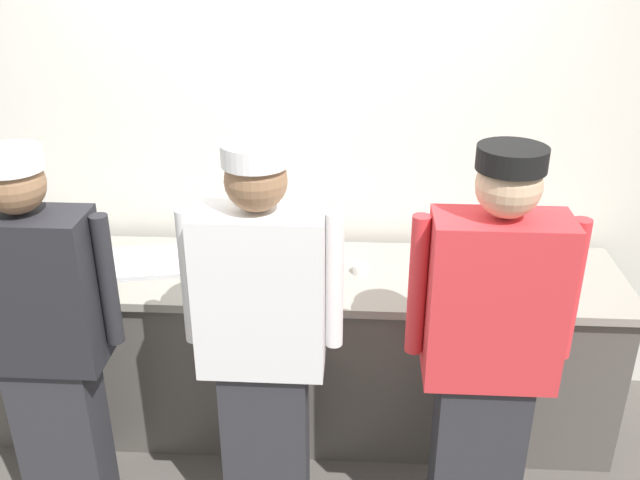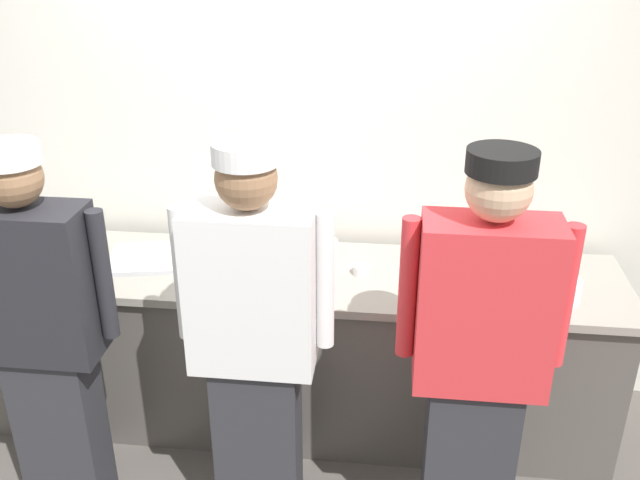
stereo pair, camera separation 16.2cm
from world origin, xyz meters
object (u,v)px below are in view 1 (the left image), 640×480
chef_far_right (488,353)px  ramekin_green_sauce (361,268)px  sheet_tray (150,262)px  ramekin_yellow_sauce (516,257)px  mixing_bowl_steel (43,250)px  squeeze_bottle_secondary (58,268)px  squeeze_bottle_primary (534,255)px  chef_near_left (45,340)px  chefs_knife (491,287)px  plate_stack_rear (313,250)px  chef_center (263,342)px  plate_stack_front (555,283)px

chef_far_right → ramekin_green_sauce: bearing=123.1°
sheet_tray → ramekin_yellow_sauce: ramekin_yellow_sauce is taller
mixing_bowl_steel → squeeze_bottle_secondary: size_ratio=2.01×
squeeze_bottle_primary → chef_near_left: bearing=-160.0°
squeeze_bottle_secondary → ramekin_green_sauce: bearing=7.7°
mixing_bowl_steel → chef_far_right: bearing=-20.7°
chefs_knife → sheet_tray: bearing=174.9°
chef_far_right → chefs_knife: size_ratio=6.43×
plate_stack_rear → squeeze_bottle_secondary: squeeze_bottle_secondary is taller
chef_center → plate_stack_rear: 0.86m
ramekin_yellow_sauce → squeeze_bottle_primary: bearing=-69.3°
chef_near_left → chefs_knife: chef_near_left is taller
sheet_tray → ramekin_green_sauce: ramekin_green_sauce is taller
ramekin_yellow_sauce → squeeze_bottle_secondary: bearing=-170.6°
mixing_bowl_steel → sheet_tray: bearing=0.0°
chef_far_right → mixing_bowl_steel: chef_far_right is taller
plate_stack_rear → chefs_knife: plate_stack_rear is taller
chef_center → chef_far_right: chef_far_right is taller
plate_stack_front → ramekin_yellow_sauce: bearing=110.0°
squeeze_bottle_secondary → plate_stack_front: bearing=1.4°
squeeze_bottle_secondary → chef_near_left: bearing=-73.8°
chef_near_left → squeeze_bottle_secondary: size_ratio=9.65×
chef_center → ramekin_yellow_sauce: size_ratio=19.42×
squeeze_bottle_primary → ramekin_yellow_sauce: bearing=110.7°
chef_center → plate_stack_front: size_ratio=8.08×
chef_near_left → mixing_bowl_steel: 0.82m
ramekin_yellow_sauce → plate_stack_front: bearing=-70.0°
sheet_tray → squeeze_bottle_primary: size_ratio=2.03×
squeeze_bottle_secondary → plate_stack_rear: bearing=15.7°
plate_stack_rear → mixing_bowl_steel: mixing_bowl_steel is taller
squeeze_bottle_secondary → chefs_knife: (2.02, 0.07, -0.08)m
chefs_knife → chef_center: bearing=-148.9°
mixing_bowl_steel → plate_stack_rear: bearing=4.5°
plate_stack_front → plate_stack_rear: bearing=166.5°
chef_far_right → plate_stack_front: (0.40, 0.62, -0.02)m
chef_far_right → plate_stack_front: chef_far_right is taller
chef_far_right → ramekin_green_sauce: chef_far_right is taller
mixing_bowl_steel → sheet_tray: (0.54, 0.00, -0.05)m
mixing_bowl_steel → squeeze_bottle_primary: (2.41, 0.01, 0.04)m
squeeze_bottle_primary → chef_far_right: bearing=-113.0°
plate_stack_rear → ramekin_yellow_sauce: bearing=2.0°
squeeze_bottle_primary → ramekin_yellow_sauce: squeeze_bottle_primary is taller
plate_stack_front → mixing_bowl_steel: bearing=176.2°
sheet_tray → squeeze_bottle_primary: (1.87, 0.01, 0.09)m
squeeze_bottle_secondary → ramekin_yellow_sauce: size_ratio=1.97×
ramekin_green_sauce → chefs_knife: (0.61, -0.12, -0.02)m
chef_near_left → plate_stack_rear: (1.02, 0.85, 0.01)m
chef_far_right → sheet_tray: 1.73m
chef_far_right → mixing_bowl_steel: size_ratio=4.93×
chef_far_right → squeeze_bottle_primary: 0.86m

